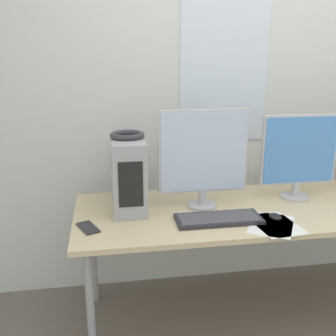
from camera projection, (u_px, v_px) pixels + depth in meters
wall_back at (247, 85)px, 2.56m from camera, size 8.00×0.07×2.70m
desk at (271, 213)px, 2.27m from camera, size 2.23×0.75×0.71m
pc_tower at (128, 173)px, 2.19m from camera, size 0.18×0.42×0.40m
headphones at (127, 135)px, 2.13m from camera, size 0.19×0.19×0.03m
monitor_main at (203, 156)px, 2.16m from camera, size 0.50×0.17×0.56m
monitor_right_near at (299, 154)px, 2.30m from camera, size 0.46×0.17×0.51m
keyboard at (219, 219)px, 2.05m from camera, size 0.45×0.18×0.02m
mouse at (275, 217)px, 2.07m from camera, size 0.06×0.08×0.03m
cell_phone at (88, 228)px, 1.96m from camera, size 0.13×0.17×0.01m
paper_sheet_left at (271, 224)px, 2.01m from camera, size 0.33×0.36×0.00m
paper_sheet_front at (275, 224)px, 2.01m from camera, size 0.24×0.32×0.00m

